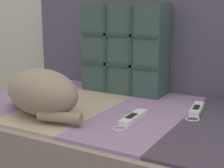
{
  "coord_description": "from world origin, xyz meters",
  "views": [
    {
      "loc": [
        0.2,
        -0.99,
        0.72
      ],
      "look_at": [
        -0.39,
        0.06,
        0.44
      ],
      "focal_mm": 55.0,
      "sensor_mm": 36.0,
      "label": 1
    }
  ],
  "objects_px": {
    "throw_pillow_quilted": "(125,48)",
    "game_remote_near": "(197,110)",
    "sleeping_cat": "(39,93)",
    "game_remote_far": "(132,118)"
  },
  "relations": [
    {
      "from": "throw_pillow_quilted",
      "to": "game_remote_far",
      "type": "distance_m",
      "value": 0.44
    },
    {
      "from": "game_remote_near",
      "to": "game_remote_far",
      "type": "distance_m",
      "value": 0.26
    },
    {
      "from": "game_remote_near",
      "to": "game_remote_far",
      "type": "bearing_deg",
      "value": -128.29
    },
    {
      "from": "sleeping_cat",
      "to": "game_remote_far",
      "type": "height_order",
      "value": "sleeping_cat"
    },
    {
      "from": "game_remote_near",
      "to": "sleeping_cat",
      "type": "bearing_deg",
      "value": -148.85
    },
    {
      "from": "throw_pillow_quilted",
      "to": "sleeping_cat",
      "type": "xyz_separation_m",
      "value": [
        -0.11,
        -0.43,
        -0.12
      ]
    },
    {
      "from": "throw_pillow_quilted",
      "to": "game_remote_far",
      "type": "xyz_separation_m",
      "value": [
        0.21,
        -0.35,
        -0.18
      ]
    },
    {
      "from": "game_remote_near",
      "to": "game_remote_far",
      "type": "relative_size",
      "value": 1.02
    },
    {
      "from": "throw_pillow_quilted",
      "to": "game_remote_near",
      "type": "height_order",
      "value": "throw_pillow_quilted"
    },
    {
      "from": "sleeping_cat",
      "to": "game_remote_near",
      "type": "distance_m",
      "value": 0.57
    }
  ]
}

